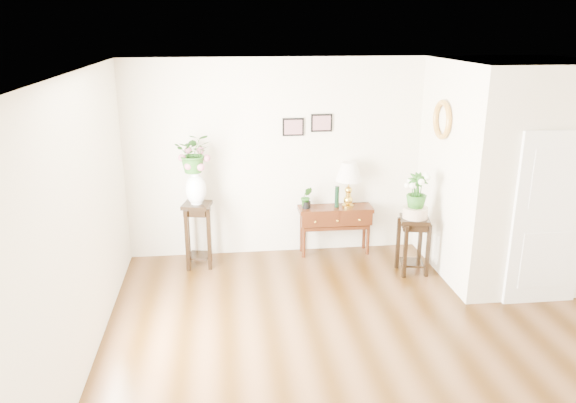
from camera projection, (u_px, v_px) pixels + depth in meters
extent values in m
cube|color=brown|center=(388.00, 347.00, 5.85)|extent=(6.00, 5.50, 0.02)
cube|color=white|center=(405.00, 73.00, 5.00)|extent=(6.00, 5.50, 0.02)
cube|color=silver|center=(338.00, 157.00, 8.03)|extent=(6.00, 0.02, 2.80)
cube|color=silver|center=(561.00, 403.00, 2.82)|extent=(6.00, 0.02, 2.80)
cube|color=silver|center=(75.00, 234.00, 5.08)|extent=(0.02, 5.50, 2.80)
cube|color=silver|center=(510.00, 169.00, 7.34)|extent=(1.80, 1.95, 2.80)
cube|color=white|center=(550.00, 220.00, 6.50)|extent=(0.90, 0.05, 2.10)
cube|color=black|center=(293.00, 127.00, 7.80)|extent=(0.30, 0.02, 0.25)
cube|color=black|center=(322.00, 123.00, 7.83)|extent=(0.30, 0.02, 0.25)
torus|color=#B8803F|center=(442.00, 120.00, 7.16)|extent=(0.07, 0.51, 0.51)
cube|color=#3A120A|center=(335.00, 230.00, 8.17)|extent=(1.07, 0.36, 0.71)
cube|color=gold|center=(349.00, 183.00, 7.97)|extent=(0.41, 0.41, 0.66)
cylinder|color=black|center=(337.00, 196.00, 8.01)|extent=(0.08, 0.08, 0.31)
imported|color=#215517|center=(306.00, 198.00, 7.97)|extent=(0.17, 0.14, 0.30)
cube|color=black|center=(198.00, 235.00, 7.69)|extent=(0.43, 0.43, 0.91)
imported|color=#215517|center=(194.00, 155.00, 7.36)|extent=(0.48, 0.42, 0.53)
cube|color=black|center=(413.00, 245.00, 7.51)|extent=(0.44, 0.44, 0.78)
cylinder|color=#C8B596|center=(415.00, 212.00, 7.37)|extent=(0.38, 0.38, 0.14)
imported|color=#215517|center=(417.00, 192.00, 7.28)|extent=(0.30, 0.30, 0.48)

